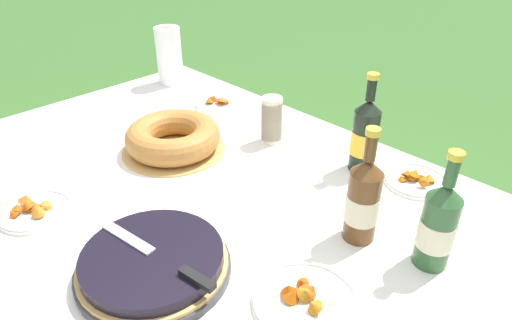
# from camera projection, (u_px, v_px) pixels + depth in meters

# --- Properties ---
(garden_table) EXTENTS (1.89, 1.23, 0.77)m
(garden_table) POSITION_uv_depth(u_px,v_px,m) (211.00, 212.00, 1.34)
(garden_table) COLOR brown
(garden_table) RESTS_ON ground_plane
(tablecloth) EXTENTS (1.90, 1.24, 0.10)m
(tablecloth) POSITION_uv_depth(u_px,v_px,m) (210.00, 199.00, 1.32)
(tablecloth) COLOR white
(tablecloth) RESTS_ON garden_table
(berry_tart) EXTENTS (0.35, 0.35, 0.06)m
(berry_tart) POSITION_uv_depth(u_px,v_px,m) (153.00, 263.00, 1.03)
(berry_tart) COLOR #38383D
(berry_tart) RESTS_ON tablecloth
(serving_knife) EXTENTS (0.37, 0.08, 0.01)m
(serving_knife) POSITION_uv_depth(u_px,v_px,m) (160.00, 257.00, 1.00)
(serving_knife) COLOR silver
(serving_knife) RESTS_ON berry_tart
(bundt_cake) EXTENTS (0.34, 0.34, 0.10)m
(bundt_cake) POSITION_uv_depth(u_px,v_px,m) (173.00, 138.00, 1.51)
(bundt_cake) COLOR tan
(bundt_cake) RESTS_ON tablecloth
(cup_stack) EXTENTS (0.07, 0.07, 0.16)m
(cup_stack) POSITION_uv_depth(u_px,v_px,m) (272.00, 120.00, 1.55)
(cup_stack) COLOR beige
(cup_stack) RESTS_ON tablecloth
(cider_bottle_green) EXTENTS (0.08, 0.08, 0.30)m
(cider_bottle_green) POSITION_uv_depth(u_px,v_px,m) (438.00, 225.00, 1.02)
(cider_bottle_green) COLOR #2D562D
(cider_bottle_green) RESTS_ON tablecloth
(cider_bottle_amber) EXTENTS (0.08, 0.08, 0.31)m
(cider_bottle_amber) POSITION_uv_depth(u_px,v_px,m) (363.00, 200.00, 1.10)
(cider_bottle_amber) COLOR brown
(cider_bottle_amber) RESTS_ON tablecloth
(juice_bottle_red) EXTENTS (0.08, 0.08, 0.31)m
(juice_bottle_red) POSITION_uv_depth(u_px,v_px,m) (365.00, 136.00, 1.38)
(juice_bottle_red) COLOR black
(juice_bottle_red) RESTS_ON tablecloth
(snack_plate_near) EXTENTS (0.20, 0.20, 0.05)m
(snack_plate_near) POSITION_uv_depth(u_px,v_px,m) (220.00, 103.00, 1.84)
(snack_plate_near) COLOR white
(snack_plate_near) RESTS_ON tablecloth
(snack_plate_left) EXTENTS (0.23, 0.23, 0.06)m
(snack_plate_left) POSITION_uv_depth(u_px,v_px,m) (305.00, 300.00, 0.96)
(snack_plate_left) COLOR white
(snack_plate_left) RESTS_ON tablecloth
(snack_plate_right) EXTENTS (0.19, 0.19, 0.06)m
(snack_plate_right) POSITION_uv_depth(u_px,v_px,m) (34.00, 209.00, 1.23)
(snack_plate_right) COLOR white
(snack_plate_right) RESTS_ON tablecloth
(snack_plate_far) EXTENTS (0.19, 0.19, 0.05)m
(snack_plate_far) POSITION_uv_depth(u_px,v_px,m) (416.00, 180.00, 1.36)
(snack_plate_far) COLOR white
(snack_plate_far) RESTS_ON tablecloth
(paper_towel_roll) EXTENTS (0.11, 0.11, 0.25)m
(paper_towel_roll) POSITION_uv_depth(u_px,v_px,m) (169.00, 56.00, 2.00)
(paper_towel_roll) COLOR white
(paper_towel_roll) RESTS_ON tablecloth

